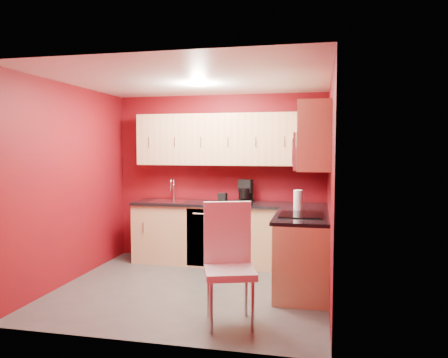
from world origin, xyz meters
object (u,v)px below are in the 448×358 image
at_px(coffee_maker, 244,191).
at_px(dining_chair, 230,265).
at_px(napkin_holder, 222,197).
at_px(sink, 170,199).
at_px(paper_towel, 298,200).
at_px(microwave, 312,151).

relative_size(coffee_maker, dining_chair, 0.28).
bearing_deg(coffee_maker, napkin_holder, -167.31).
relative_size(sink, coffee_maker, 1.58).
distance_m(coffee_maker, dining_chair, 2.30).
bearing_deg(coffee_maker, paper_towel, -28.14).
bearing_deg(napkin_holder, dining_chair, -75.72).
height_order(sink, coffee_maker, sink).
bearing_deg(sink, paper_towel, -18.66).
relative_size(sink, paper_towel, 1.98).
xyz_separation_m(napkin_holder, paper_towel, (1.14, -0.73, 0.07)).
distance_m(sink, coffee_maker, 1.12).
distance_m(microwave, paper_towel, 0.73).
relative_size(sink, dining_chair, 0.45).
bearing_deg(paper_towel, microwave, -64.50).
bearing_deg(dining_chair, paper_towel, 51.34).
height_order(sink, dining_chair, sink).
relative_size(microwave, coffee_maker, 2.31).
bearing_deg(sink, microwave, -25.60).
height_order(microwave, dining_chair, microwave).
distance_m(coffee_maker, napkin_holder, 0.34).
bearing_deg(microwave, coffee_maker, 132.44).
xyz_separation_m(microwave, sink, (-2.09, 1.00, -0.72)).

